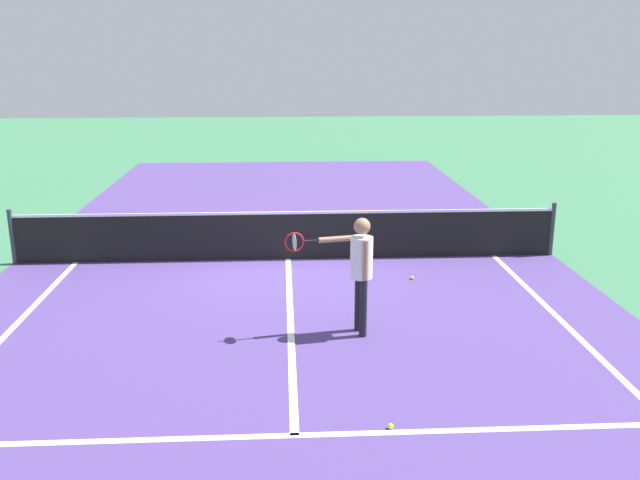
# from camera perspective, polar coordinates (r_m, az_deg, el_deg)

# --- Properties ---
(ground_plane) EXTENTS (60.00, 60.00, 0.00)m
(ground_plane) POSITION_cam_1_polar(r_m,az_deg,el_deg) (13.44, -2.67, -1.60)
(ground_plane) COLOR #38724C
(court_surface_inbounds) EXTENTS (10.62, 24.40, 0.00)m
(court_surface_inbounds) POSITION_cam_1_polar(r_m,az_deg,el_deg) (13.44, -2.67, -1.60)
(court_surface_inbounds) COLOR #4C387A
(court_surface_inbounds) RESTS_ON ground_plane
(line_service_near) EXTENTS (8.22, 0.10, 0.01)m
(line_service_near) POSITION_cam_1_polar(r_m,az_deg,el_deg) (7.56, -2.13, -16.00)
(line_service_near) COLOR white
(line_service_near) RESTS_ON ground_plane
(line_center_service) EXTENTS (0.10, 6.40, 0.01)m
(line_center_service) POSITION_cam_1_polar(r_m,az_deg,el_deg) (10.42, -2.48, -6.76)
(line_center_service) COLOR white
(line_center_service) RESTS_ON ground_plane
(net) EXTENTS (10.60, 0.09, 1.07)m
(net) POSITION_cam_1_polar(r_m,az_deg,el_deg) (13.30, -2.70, 0.43)
(net) COLOR #33383D
(net) RESTS_ON ground_plane
(player_near) EXTENTS (1.24, 0.41, 1.72)m
(player_near) POSITION_cam_1_polar(r_m,az_deg,el_deg) (9.64, 3.31, -1.89)
(player_near) COLOR black
(player_near) RESTS_ON ground_plane
(tennis_ball_mid_court) EXTENTS (0.07, 0.07, 0.07)m
(tennis_ball_mid_court) POSITION_cam_1_polar(r_m,az_deg,el_deg) (7.69, 5.92, -15.22)
(tennis_ball_mid_court) COLOR #CCE033
(tennis_ball_mid_court) RESTS_ON ground_plane
(tennis_ball_near_net) EXTENTS (0.07, 0.07, 0.07)m
(tennis_ball_near_net) POSITION_cam_1_polar(r_m,az_deg,el_deg) (12.34, 7.68, -3.14)
(tennis_ball_near_net) COLOR #CCE033
(tennis_ball_near_net) RESTS_ON ground_plane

